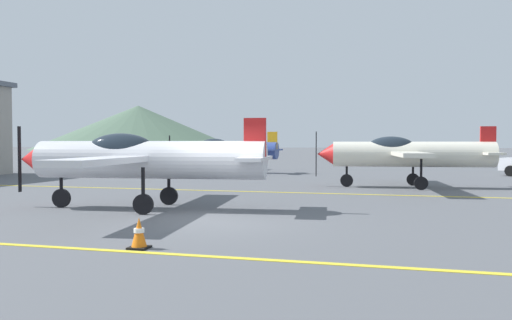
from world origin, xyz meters
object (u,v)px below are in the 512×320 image
airplane_mid (405,153)px  airplane_far (223,150)px  traffic_cone_front (139,233)px  airplane_near (140,158)px

airplane_mid → airplane_far: 14.42m
airplane_far → traffic_cone_front: size_ratio=15.25×
airplane_mid → traffic_cone_front: bearing=-109.4°
airplane_far → traffic_cone_front: airplane_far is taller
traffic_cone_front → airplane_far: bearing=104.8°
airplane_mid → traffic_cone_front: (-5.22, -14.80, -1.23)m
traffic_cone_front → airplane_near: bearing=117.1°
traffic_cone_front → airplane_mid: bearing=70.6°
airplane_near → airplane_mid: (7.87, 9.62, 0.00)m
airplane_near → traffic_cone_front: airplane_near is taller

